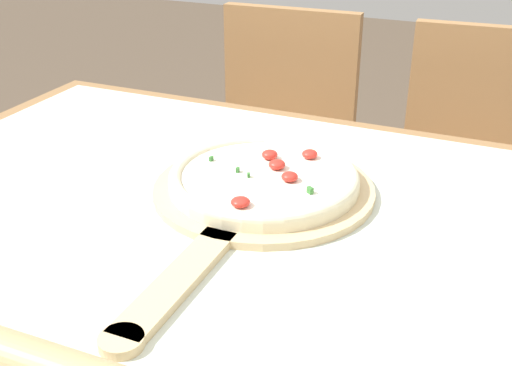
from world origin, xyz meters
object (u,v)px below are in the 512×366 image
(pizza_peel, at_px, (256,197))
(chair_right, at_px, (473,184))
(pizza, at_px, (264,178))
(chair_left, at_px, (278,150))

(pizza_peel, relative_size, chair_right, 0.65)
(pizza, distance_m, chair_right, 0.82)
(pizza_peel, xyz_separation_m, chair_left, (-0.26, 0.75, -0.27))
(pizza_peel, relative_size, pizza, 1.99)
(pizza_peel, relative_size, chair_left, 0.65)
(chair_right, bearing_deg, pizza_peel, -112.72)
(pizza, relative_size, chair_left, 0.33)
(pizza_peel, bearing_deg, chair_left, 109.06)
(chair_left, distance_m, chair_right, 0.52)
(chair_left, bearing_deg, chair_right, -1.93)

